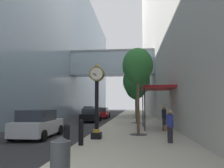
# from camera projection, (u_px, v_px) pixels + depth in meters

# --- Properties ---
(ground_plane) EXTENTS (110.00, 110.00, 0.00)m
(ground_plane) POSITION_uv_depth(u_px,v_px,m) (114.00, 119.00, 31.23)
(ground_plane) COLOR #262628
(ground_plane) RESTS_ON ground
(sidewalk_right) EXTENTS (5.92, 80.00, 0.14)m
(sidewalk_right) POSITION_uv_depth(u_px,v_px,m) (135.00, 117.00, 33.91)
(sidewalk_right) COLOR #ADA593
(sidewalk_right) RESTS_ON ground
(building_block_left) EXTENTS (22.09, 80.00, 25.27)m
(building_block_left) POSITION_uv_depth(u_px,v_px,m) (49.00, 41.00, 36.51)
(building_block_left) COLOR slate
(building_block_left) RESTS_ON ground
(street_clock) EXTENTS (0.84, 0.55, 4.19)m
(street_clock) POSITION_uv_depth(u_px,v_px,m) (97.00, 97.00, 12.26)
(street_clock) COLOR black
(street_clock) RESTS_ON sidewalk_right
(bollard_nearest) EXTENTS (0.25, 0.25, 1.19)m
(bollard_nearest) POSITION_uv_depth(u_px,v_px,m) (66.00, 139.00, 7.98)
(bollard_nearest) COLOR black
(bollard_nearest) RESTS_ON sidewalk_right
(bollard_second) EXTENTS (0.25, 0.25, 1.19)m
(bollard_second) POSITION_uv_depth(u_px,v_px,m) (81.00, 132.00, 10.17)
(bollard_second) COLOR black
(bollard_second) RESTS_ON sidewalk_right
(bollard_fourth) EXTENTS (0.25, 0.25, 1.19)m
(bollard_fourth) POSITION_uv_depth(u_px,v_px,m) (97.00, 123.00, 14.56)
(bollard_fourth) COLOR black
(bollard_fourth) RESTS_ON sidewalk_right
(street_tree_near) EXTENTS (1.97, 1.97, 5.53)m
(street_tree_near) POSITION_uv_depth(u_px,v_px,m) (138.00, 66.00, 14.05)
(street_tree_near) COLOR #333335
(street_tree_near) RESTS_ON sidewalk_right
(street_tree_mid_near) EXTENTS (2.79, 2.79, 5.90)m
(street_tree_mid_near) POSITION_uv_depth(u_px,v_px,m) (136.00, 81.00, 22.64)
(street_tree_mid_near) COLOR #333335
(street_tree_mid_near) RESTS_ON sidewalk_right
(street_tree_mid_far) EXTENTS (2.95, 2.95, 6.03)m
(street_tree_mid_far) POSITION_uv_depth(u_px,v_px,m) (136.00, 87.00, 31.25)
(street_tree_mid_far) COLOR #333335
(street_tree_mid_far) RESTS_ON sidewalk_right
(street_tree_far) EXTENTS (2.31, 2.31, 5.42)m
(street_tree_far) POSITION_uv_depth(u_px,v_px,m) (135.00, 92.00, 39.83)
(street_tree_far) COLOR #333335
(street_tree_far) RESTS_ON sidewalk_right
(trash_bin) EXTENTS (0.53, 0.53, 1.05)m
(trash_bin) POSITION_uv_depth(u_px,v_px,m) (60.00, 156.00, 5.74)
(trash_bin) COLOR #383D42
(trash_bin) RESTS_ON sidewalk_right
(pedestrian_walking) EXTENTS (0.49, 0.39, 1.62)m
(pedestrian_walking) POSITION_uv_depth(u_px,v_px,m) (170.00, 125.00, 10.84)
(pedestrian_walking) COLOR #23232D
(pedestrian_walking) RESTS_ON sidewalk_right
(pedestrian_by_clock) EXTENTS (0.48, 0.48, 1.79)m
(pedestrian_by_clock) POSITION_uv_depth(u_px,v_px,m) (164.00, 117.00, 15.80)
(pedestrian_by_clock) COLOR #23232D
(pedestrian_by_clock) RESTS_ON sidewalk_right
(storefront_awning) EXTENTS (2.40, 3.60, 3.30)m
(storefront_awning) POSITION_uv_depth(u_px,v_px,m) (157.00, 89.00, 17.39)
(storefront_awning) COLOR maroon
(storefront_awning) RESTS_ON sidewalk_right
(car_red_near) EXTENTS (2.13, 4.38, 1.59)m
(car_red_near) POSITION_uv_depth(u_px,v_px,m) (102.00, 113.00, 31.72)
(car_red_near) COLOR #AD191E
(car_red_near) RESTS_ON ground
(car_black_mid) EXTENTS (2.11, 4.24, 1.59)m
(car_black_mid) POSITION_uv_depth(u_px,v_px,m) (91.00, 115.00, 25.28)
(car_black_mid) COLOR black
(car_black_mid) RESTS_ON ground
(car_white_far) EXTENTS (2.10, 4.20, 1.70)m
(car_white_far) POSITION_uv_depth(u_px,v_px,m) (90.00, 111.00, 37.61)
(car_white_far) COLOR silver
(car_white_far) RESTS_ON ground
(car_silver_trailing) EXTENTS (2.09, 4.08, 1.69)m
(car_silver_trailing) POSITION_uv_depth(u_px,v_px,m) (38.00, 124.00, 13.37)
(car_silver_trailing) COLOR #B7BABF
(car_silver_trailing) RESTS_ON ground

